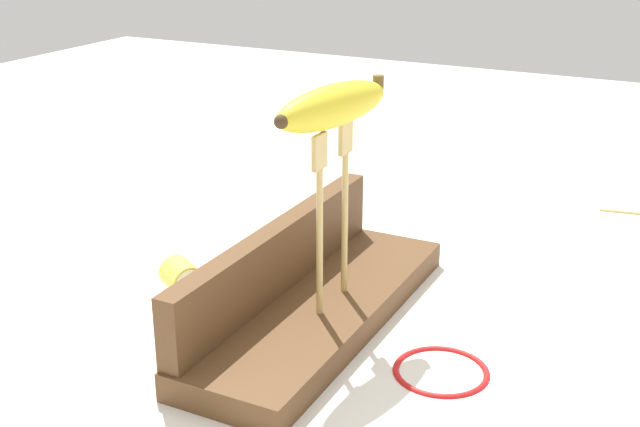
# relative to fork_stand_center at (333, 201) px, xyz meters

# --- Properties ---
(ground_plane) EXTENTS (3.00, 3.00, 0.00)m
(ground_plane) POSITION_rel_fork_stand_center_xyz_m (-0.00, 0.01, -0.15)
(ground_plane) COLOR white
(wooden_board) EXTENTS (0.42, 0.13, 0.03)m
(wooden_board) POSITION_rel_fork_stand_center_xyz_m (-0.00, 0.01, -0.13)
(wooden_board) COLOR brown
(wooden_board) RESTS_ON ground
(board_backstop) EXTENTS (0.41, 0.02, 0.08)m
(board_backstop) POSITION_rel_fork_stand_center_xyz_m (-0.00, 0.07, -0.08)
(board_backstop) COLOR brown
(board_backstop) RESTS_ON wooden_board
(fork_stand_center) EXTENTS (0.09, 0.01, 0.20)m
(fork_stand_center) POSITION_rel_fork_stand_center_xyz_m (0.00, 0.00, 0.00)
(fork_stand_center) COLOR tan
(fork_stand_center) RESTS_ON wooden_board
(banana_raised_center) EXTENTS (0.17, 0.07, 0.04)m
(banana_raised_center) POSITION_rel_fork_stand_center_xyz_m (-0.00, 0.00, 0.10)
(banana_raised_center) COLOR yellow
(banana_raised_center) RESTS_ON fork_stand_center
(banana_chunk_near) EXTENTS (0.06, 0.06, 0.04)m
(banana_chunk_near) POSITION_rel_fork_stand_center_xyz_m (-0.01, 0.20, -0.13)
(banana_chunk_near) COLOR #DBD147
(banana_chunk_near) RESTS_ON ground
(wire_coil) EXTENTS (0.10, 0.10, 0.01)m
(wire_coil) POSITION_rel_fork_stand_center_xyz_m (-0.04, -0.14, -0.14)
(wire_coil) COLOR red
(wire_coil) RESTS_ON ground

